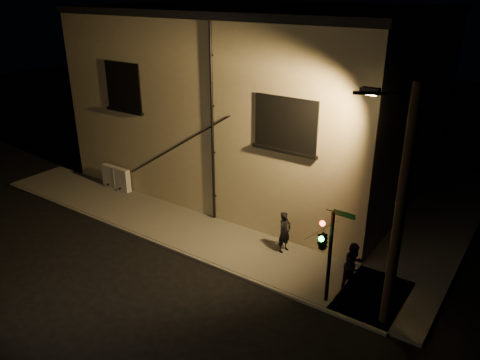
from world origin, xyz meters
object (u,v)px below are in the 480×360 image
Objects in this scene: pedestrian_a at (285,232)px; pedestrian_b at (354,266)px; utility_cabinet at (116,178)px; streetlamp_pole at (398,207)px; traffic_signal at (323,240)px.

pedestrian_b reaches higher than pedestrian_a.
pedestrian_b is (13.09, -1.16, 0.25)m from utility_cabinet.
streetlamp_pole reaches higher than pedestrian_a.
pedestrian_a is 5.72m from streetlamp_pole.
pedestrian_a is (10.01, -0.44, 0.24)m from utility_cabinet.
pedestrian_a is at bearing -2.50° from utility_cabinet.
utility_cabinet is at bearing 103.44° from pedestrian_b.
streetlamp_pole is at bearing -8.62° from utility_cabinet.
utility_cabinet is at bearing 98.94° from pedestrian_a.
pedestrian_a is at bearing 140.83° from traffic_signal.
traffic_signal is (2.48, -2.02, 1.42)m from pedestrian_a.
streetlamp_pole is (4.52, -1.77, 3.02)m from pedestrian_a.
pedestrian_a reaches higher than utility_cabinet.
streetlamp_pole reaches higher than pedestrian_b.
pedestrian_b is at bearing 65.36° from traffic_signal.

